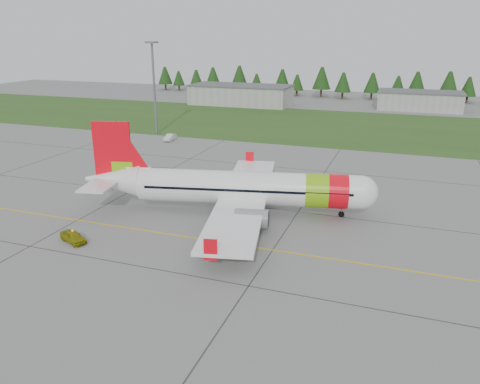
% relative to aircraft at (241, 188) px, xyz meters
% --- Properties ---
extents(ground, '(320.00, 320.00, 0.00)m').
position_rel_aircraft_xyz_m(ground, '(-3.04, -17.42, -3.29)').
color(ground, gray).
rests_on(ground, ground).
extents(aircraft, '(37.19, 34.87, 11.40)m').
position_rel_aircraft_xyz_m(aircraft, '(0.00, 0.00, 0.00)').
color(aircraft, white).
rests_on(aircraft, ground).
extents(follow_me_car, '(1.75, 1.88, 3.75)m').
position_rel_aircraft_xyz_m(follow_me_car, '(-14.31, -14.87, -1.41)').
color(follow_me_car, yellow).
rests_on(follow_me_car, ground).
extents(service_van, '(1.62, 1.55, 4.25)m').
position_rel_aircraft_xyz_m(service_van, '(-28.97, 35.52, -1.16)').
color(service_van, silver).
rests_on(service_van, ground).
extents(grass_strip, '(320.00, 50.00, 0.03)m').
position_rel_aircraft_xyz_m(grass_strip, '(-3.04, 64.58, -3.27)').
color(grass_strip, '#30561E').
rests_on(grass_strip, ground).
extents(taxi_guideline, '(120.00, 0.25, 0.02)m').
position_rel_aircraft_xyz_m(taxi_guideline, '(-3.04, -9.42, -3.27)').
color(taxi_guideline, gold).
rests_on(taxi_guideline, ground).
extents(hangar_west, '(32.00, 14.00, 6.00)m').
position_rel_aircraft_xyz_m(hangar_west, '(-33.04, 92.58, -0.29)').
color(hangar_west, '#A8A8A3').
rests_on(hangar_west, ground).
extents(hangar_east, '(24.00, 12.00, 5.20)m').
position_rel_aircraft_xyz_m(hangar_east, '(21.96, 100.58, -0.69)').
color(hangar_east, '#A8A8A3').
rests_on(hangar_east, ground).
extents(floodlight_mast, '(0.50, 0.50, 20.00)m').
position_rel_aircraft_xyz_m(floodlight_mast, '(-35.04, 40.58, 6.71)').
color(floodlight_mast, slate).
rests_on(floodlight_mast, ground).
extents(treeline, '(160.00, 8.00, 10.00)m').
position_rel_aircraft_xyz_m(treeline, '(-3.04, 120.58, 1.71)').
color(treeline, '#1C3F14').
rests_on(treeline, ground).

